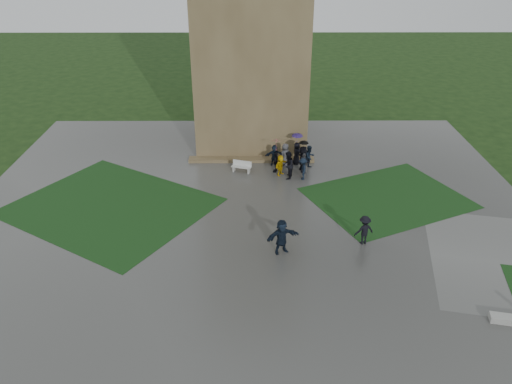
{
  "coord_description": "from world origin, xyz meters",
  "views": [
    {
      "loc": [
        0.19,
        -22.19,
        14.99
      ],
      "look_at": [
        0.3,
        3.62,
        1.2
      ],
      "focal_mm": 35.0,
      "sensor_mm": 36.0,
      "label": 1
    }
  ],
  "objects_px": {
    "bench": "(242,166)",
    "pedestrian_mid": "(282,236)",
    "pedestrian_near": "(364,230)",
    "tower": "(251,21)"
  },
  "relations": [
    {
      "from": "bench",
      "to": "pedestrian_mid",
      "type": "xyz_separation_m",
      "value": [
        2.26,
        -9.6,
        0.55
      ]
    },
    {
      "from": "tower",
      "to": "pedestrian_mid",
      "type": "bearing_deg",
      "value": -84.24
    },
    {
      "from": "bench",
      "to": "pedestrian_near",
      "type": "relative_size",
      "value": 0.86
    },
    {
      "from": "bench",
      "to": "pedestrian_mid",
      "type": "height_order",
      "value": "pedestrian_mid"
    },
    {
      "from": "pedestrian_mid",
      "to": "tower",
      "type": "bearing_deg",
      "value": 74.09
    },
    {
      "from": "pedestrian_mid",
      "to": "bench",
      "type": "bearing_deg",
      "value": 81.58
    },
    {
      "from": "tower",
      "to": "bench",
      "type": "relative_size",
      "value": 12.71
    },
    {
      "from": "pedestrian_mid",
      "to": "pedestrian_near",
      "type": "xyz_separation_m",
      "value": [
        4.4,
        0.81,
        -0.13
      ]
    },
    {
      "from": "tower",
      "to": "pedestrian_mid",
      "type": "distance_m",
      "value": 17.79
    },
    {
      "from": "pedestrian_mid",
      "to": "pedestrian_near",
      "type": "relative_size",
      "value": 1.16
    }
  ]
}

